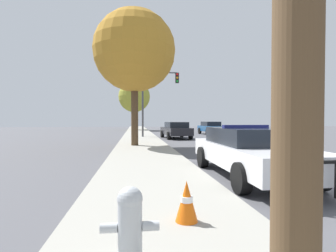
{
  "coord_description": "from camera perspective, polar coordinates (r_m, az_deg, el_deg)",
  "views": [
    {
      "loc": [
        -5.54,
        -5.33,
        1.59
      ],
      "look_at": [
        -2.08,
        21.81,
        0.94
      ],
      "focal_mm": 28.0,
      "sensor_mm": 36.0,
      "label": 1
    }
  ],
  "objects": [
    {
      "name": "traffic_light",
      "position": [
        23.03,
        -2.56,
        7.65
      ],
      "size": [
        3.25,
        0.35,
        5.74
      ],
      "color": "#424247",
      "rests_on": "sidewalk_left"
    },
    {
      "name": "traffic_cone",
      "position": [
        3.92,
        4.07,
        -15.98
      ],
      "size": [
        0.33,
        0.33,
        0.58
      ],
      "color": "orange",
      "rests_on": "sidewalk_left"
    },
    {
      "name": "tree_sidewalk_near",
      "position": [
        15.61,
        -7.31,
        15.89
      ],
      "size": [
        4.67,
        4.67,
        7.74
      ],
      "color": "#4C3823",
      "rests_on": "sidewalk_left"
    },
    {
      "name": "fire_hydrant",
      "position": [
        2.84,
        -8.28,
        -20.12
      ],
      "size": [
        0.59,
        0.26,
        0.79
      ],
      "color": "#B7BCC1",
      "rests_on": "sidewalk_left"
    },
    {
      "name": "sidewalk_left",
      "position": [
        5.57,
        -2.53,
        -14.55
      ],
      "size": [
        3.0,
        110.0,
        0.13
      ],
      "color": "#99968C",
      "rests_on": "ground_plane"
    },
    {
      "name": "tree_sidewalk_far",
      "position": [
        40.03,
        -7.36,
        6.38
      ],
      "size": [
        4.73,
        4.73,
        7.35
      ],
      "color": "#4C3823",
      "rests_on": "sidewalk_left"
    },
    {
      "name": "car_background_midblock",
      "position": [
        22.37,
        1.72,
        -0.82
      ],
      "size": [
        2.32,
        4.66,
        1.4
      ],
      "rotation": [
        0.0,
        0.0,
        0.08
      ],
      "color": "black",
      "rests_on": "ground_plane"
    },
    {
      "name": "car_background_oncoming",
      "position": [
        28.76,
        9.37,
        -0.34
      ],
      "size": [
        2.12,
        4.73,
        1.39
      ],
      "rotation": [
        0.0,
        0.0,
        3.18
      ],
      "color": "navy",
      "rests_on": "ground_plane"
    },
    {
      "name": "police_car",
      "position": [
        7.7,
        17.06,
        -5.08
      ],
      "size": [
        2.05,
        5.3,
        1.45
      ],
      "rotation": [
        0.0,
        0.0,
        3.14
      ],
      "color": "white",
      "rests_on": "ground_plane"
    }
  ]
}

